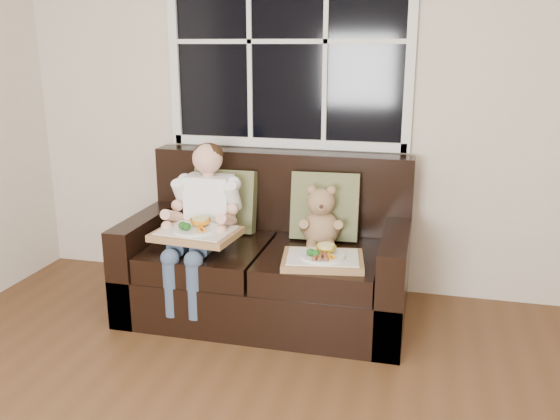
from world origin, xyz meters
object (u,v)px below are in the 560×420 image
(tray_right, at_px, (323,258))
(child, at_px, (203,210))
(teddy_bear, at_px, (321,221))
(tray_left, at_px, (197,232))
(loveseat, at_px, (270,263))

(tray_right, bearing_deg, child, 158.17)
(teddy_bear, bearing_deg, child, 179.95)
(child, bearing_deg, teddy_bear, 10.14)
(child, relative_size, tray_left, 1.86)
(teddy_bear, bearing_deg, tray_left, -166.42)
(loveseat, bearing_deg, teddy_bear, 0.48)
(child, relative_size, teddy_bear, 2.38)
(child, bearing_deg, loveseat, 17.82)
(loveseat, distance_m, tray_left, 0.54)
(teddy_bear, bearing_deg, tray_right, -87.21)
(teddy_bear, distance_m, tray_left, 0.74)
(child, xyz_separation_m, tray_left, (0.02, -0.17, -0.08))
(tray_left, height_order, tray_right, tray_left)
(child, height_order, teddy_bear, child)
(teddy_bear, height_order, tray_right, teddy_bear)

